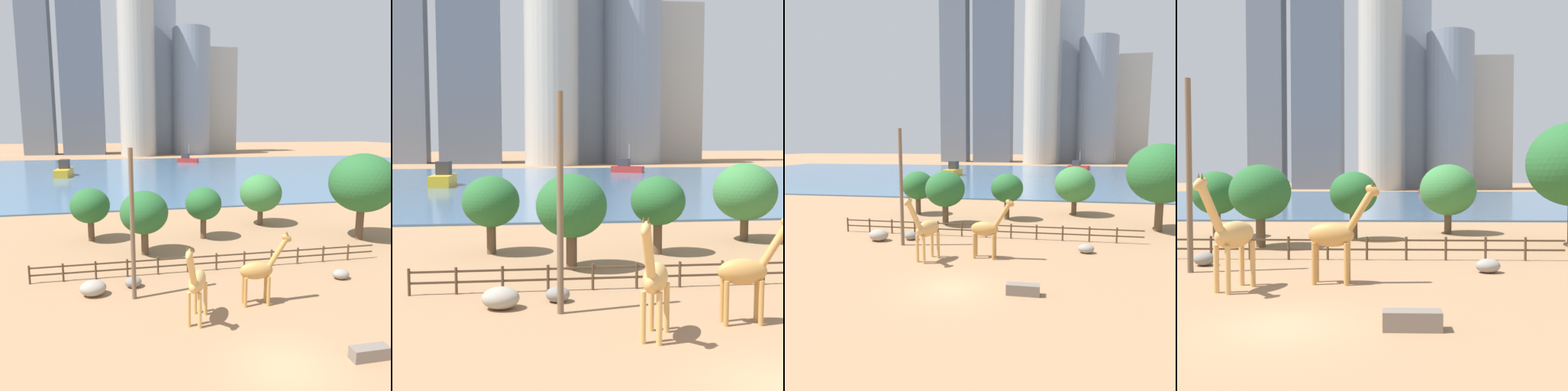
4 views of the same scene
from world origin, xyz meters
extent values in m
plane|color=#9E7551|center=(0.00, 80.00, 0.00)|extent=(400.00, 400.00, 0.00)
cube|color=#476B8C|center=(0.00, 77.00, 0.10)|extent=(180.00, 86.00, 0.20)
cylinder|color=#C18C47|center=(1.61, 6.31, 0.90)|extent=(0.22, 0.22, 1.81)
cylinder|color=#C18C47|center=(1.57, 5.75, 0.90)|extent=(0.22, 0.22, 1.81)
cylinder|color=#C18C47|center=(0.22, 6.40, 0.90)|extent=(0.22, 0.22, 1.81)
cylinder|color=#C18C47|center=(0.18, 5.85, 0.90)|extent=(0.22, 0.22, 1.81)
ellipsoid|color=#C18C47|center=(0.89, 6.08, 2.12)|extent=(2.05, 0.94, 1.05)
cylinder|color=#C18C47|center=(2.16, 5.99, 3.18)|extent=(1.34, 0.41, 1.87)
cylinder|color=tan|center=(-2.96, 4.06, 0.96)|extent=(0.30, 0.30, 1.93)
cylinder|color=tan|center=(-3.50, 4.31, 0.96)|extent=(0.30, 0.30, 1.93)
cylinder|color=tan|center=(-2.34, 5.42, 0.96)|extent=(0.30, 0.30, 1.93)
cylinder|color=tan|center=(-2.88, 5.67, 0.96)|extent=(0.30, 0.30, 1.93)
ellipsoid|color=tan|center=(-2.92, 4.86, 2.26)|extent=(1.66, 2.29, 1.12)
cylinder|color=tan|center=(-3.46, 3.68, 3.42)|extent=(0.86, 1.34, 2.04)
ellipsoid|color=tan|center=(-3.67, 3.22, 4.36)|extent=(0.65, 0.89, 0.72)
cone|color=brown|center=(-3.59, 3.18, 4.68)|extent=(0.13, 0.13, 0.20)
cone|color=brown|center=(-3.75, 3.25, 4.68)|extent=(0.13, 0.13, 0.20)
cylinder|color=brown|center=(-6.17, 8.33, 4.65)|extent=(0.28, 0.28, 9.29)
ellipsoid|color=gray|center=(-8.69, 9.31, 0.49)|extent=(1.64, 1.30, 0.97)
ellipsoid|color=gray|center=(-6.15, 10.11, 0.35)|extent=(1.09, 0.94, 0.70)
cylinder|color=#4C3826|center=(-13.00, 12.00, 0.65)|extent=(0.14, 0.14, 1.30)
cylinder|color=#4C3826|center=(-10.83, 12.00, 0.65)|extent=(0.14, 0.14, 1.30)
cylinder|color=#4C3826|center=(-8.65, 12.00, 0.65)|extent=(0.14, 0.14, 1.30)
cylinder|color=#4C3826|center=(-6.48, 12.00, 0.65)|extent=(0.14, 0.14, 1.30)
cylinder|color=#4C3826|center=(-4.31, 12.00, 0.65)|extent=(0.14, 0.14, 1.30)
cylinder|color=#4C3826|center=(-2.14, 12.00, 0.65)|extent=(0.14, 0.14, 1.30)
cylinder|color=#4C3826|center=(0.04, 12.00, 0.65)|extent=(0.14, 0.14, 1.30)
cylinder|color=#4C3826|center=(2.21, 12.00, 0.65)|extent=(0.14, 0.14, 1.30)
cylinder|color=#4C3826|center=(4.38, 12.00, 0.65)|extent=(0.14, 0.14, 1.30)
cube|color=#4C3826|center=(0.00, 12.00, 1.10)|extent=(26.10, 0.08, 0.10)
cube|color=#4C3826|center=(0.00, 12.00, 0.59)|extent=(26.10, 0.08, 0.10)
cylinder|color=brown|center=(-4.90, 16.69, 1.00)|extent=(0.61, 0.61, 2.01)
ellipsoid|color=#26602D|center=(-4.90, 16.69, 3.60)|extent=(3.98, 3.98, 3.58)
cylinder|color=brown|center=(0.94, 20.36, 1.01)|extent=(0.57, 0.57, 2.03)
ellipsoid|color=#26602D|center=(0.94, 20.36, 3.41)|extent=(3.44, 3.44, 3.10)
cylinder|color=brown|center=(-9.54, 21.71, 0.95)|extent=(0.58, 0.58, 1.91)
ellipsoid|color=#26602D|center=(-9.54, 21.71, 3.36)|extent=(3.62, 3.62, 3.26)
cylinder|color=brown|center=(8.24, 24.35, 0.85)|extent=(0.58, 0.58, 1.71)
ellipsoid|color=#387A3D|center=(8.24, 24.35, 3.52)|extent=(4.53, 4.53, 4.07)
cube|color=#B22D28|center=(14.50, 101.66, 0.84)|extent=(6.72, 4.78, 1.27)
cube|color=#333338|center=(13.78, 102.00, 2.23)|extent=(2.72, 2.35, 1.52)
cylinder|color=silver|center=(14.79, 101.53, 3.69)|extent=(0.16, 0.16, 4.45)
cube|color=gold|center=(-18.44, 72.80, 1.01)|extent=(3.34, 8.26, 1.62)
cube|color=#333338|center=(-18.38, 73.81, 2.80)|extent=(2.10, 3.02, 1.95)
cylinder|color=gray|center=(24.09, 145.08, 25.02)|extent=(15.46, 15.46, 50.04)
cube|color=slate|center=(-19.75, 154.31, 44.15)|extent=(16.36, 15.50, 88.30)
cylinder|color=#B7B2A8|center=(1.59, 138.49, 32.98)|extent=(13.77, 13.77, 65.96)
cube|color=#B7B2A8|center=(40.68, 162.39, 23.06)|extent=(13.24, 12.86, 46.11)
camera|label=1|loc=(-6.93, -14.10, 10.34)|focal=35.00mm
camera|label=2|loc=(-8.03, -16.27, 7.46)|focal=55.00mm
camera|label=3|loc=(5.25, -19.96, 8.08)|focal=35.00mm
camera|label=4|loc=(3.23, -14.84, 4.69)|focal=45.00mm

